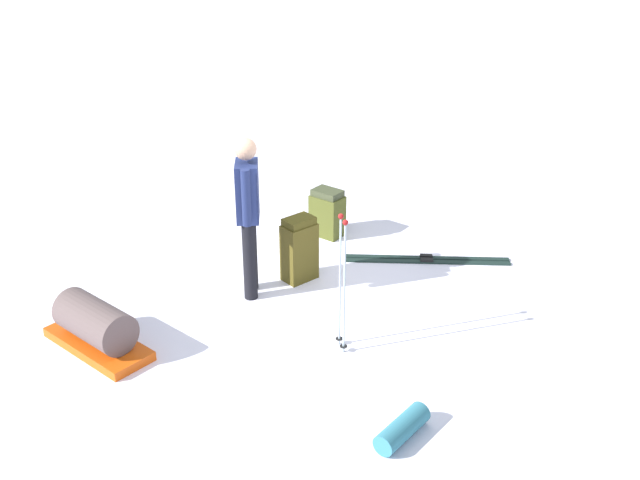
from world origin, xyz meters
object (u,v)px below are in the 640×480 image
at_px(skier_standing, 248,209).
at_px(backpack_large_dark, 299,249).
at_px(backpack_bright, 327,213).
at_px(ski_poles_planted_near, 342,278).
at_px(ski_pair_near, 426,260).
at_px(gear_sled, 96,327).
at_px(sleeping_mat_rolled, 402,429).

xyz_separation_m(skier_standing, backpack_large_dark, (0.32, -0.49, -0.60)).
relative_size(backpack_bright, ski_poles_planted_near, 0.44).
bearing_deg(ski_pair_near, skier_standing, 111.76).
height_order(ski_pair_near, ski_poles_planted_near, ski_poles_planted_near).
bearing_deg(gear_sled, sleeping_mat_rolled, -114.00).
distance_m(ski_pair_near, sleeping_mat_rolled, 3.09).
height_order(ski_poles_planted_near, gear_sled, ski_poles_planted_near).
bearing_deg(backpack_bright, sleeping_mat_rolled, -170.48).
bearing_deg(ski_pair_near, gear_sled, 119.45).
bearing_deg(gear_sled, backpack_bright, -40.13).
height_order(backpack_large_dark, backpack_bright, backpack_large_dark).
height_order(skier_standing, ski_poles_planted_near, skier_standing).
xyz_separation_m(ski_pair_near, gear_sled, (-1.83, 3.24, 0.21)).
distance_m(backpack_large_dark, backpack_bright, 1.16).
xyz_separation_m(backpack_bright, gear_sled, (-2.50, 2.11, -0.06)).
height_order(ski_poles_planted_near, sleeping_mat_rolled, ski_poles_planted_near).
relative_size(skier_standing, sleeping_mat_rolled, 3.09).
bearing_deg(backpack_bright, backpack_large_dark, 165.54).
height_order(ski_pair_near, backpack_large_dark, backpack_large_dark).
distance_m(skier_standing, backpack_large_dark, 0.84).
bearing_deg(skier_standing, sleeping_mat_rolled, -148.37).
bearing_deg(gear_sled, skier_standing, -51.20).
xyz_separation_m(ski_pair_near, backpack_bright, (0.67, 1.14, 0.27)).
height_order(skier_standing, ski_pair_near, skier_standing).
relative_size(ski_pair_near, backpack_bright, 3.23).
xyz_separation_m(skier_standing, ski_pair_near, (0.77, -1.92, -0.94)).
height_order(skier_standing, gear_sled, skier_standing).
bearing_deg(backpack_bright, ski_pair_near, -120.52).
relative_size(skier_standing, ski_pair_near, 0.90).
xyz_separation_m(ski_pair_near, backpack_large_dark, (-0.45, 1.42, 0.34)).
height_order(ski_pair_near, backpack_bright, backpack_bright).
relative_size(backpack_bright, gear_sled, 0.50).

